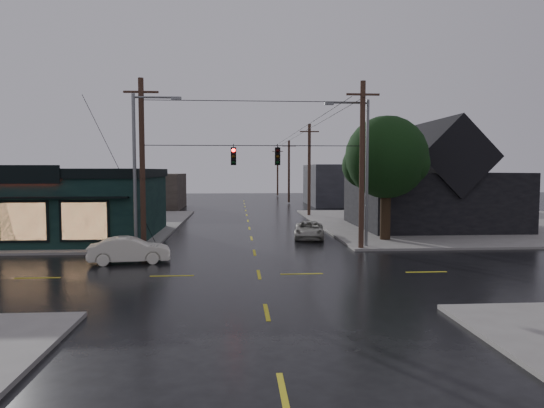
{
  "coord_description": "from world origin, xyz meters",
  "views": [
    {
      "loc": [
        -0.97,
        -22.22,
        4.85
      ],
      "look_at": [
        1.03,
        5.84,
        2.88
      ],
      "focal_mm": 32.0,
      "sensor_mm": 36.0,
      "label": 1
    }
  ],
  "objects": [
    {
      "name": "sidewalk_ne",
      "position": [
        20.0,
        20.0,
        0.07
      ],
      "size": [
        28.0,
        28.0,
        0.15
      ],
      "primitive_type": "cube",
      "color": "slate",
      "rests_on": "ground"
    },
    {
      "name": "suv_silver",
      "position": [
        4.09,
        11.66,
        0.61
      ],
      "size": [
        2.62,
        4.61,
        1.21
      ],
      "primitive_type": "imported",
      "rotation": [
        0.0,
        0.0,
        -0.15
      ],
      "color": "#A1A095",
      "rests_on": "ground"
    },
    {
      "name": "pizza_shop",
      "position": [
        -15.0,
        12.94,
        2.56
      ],
      "size": [
        16.3,
        12.34,
        4.9
      ],
      "color": "black",
      "rests_on": "ground"
    },
    {
      "name": "bg_building_east",
      "position": [
        16.0,
        45.0,
        2.8
      ],
      "size": [
        14.0,
        12.0,
        5.6
      ],
      "primitive_type": "cube",
      "color": "#26262B",
      "rests_on": "ground"
    },
    {
      "name": "bg_building_west",
      "position": [
        -14.0,
        40.0,
        2.2
      ],
      "size": [
        12.0,
        10.0,
        4.4
      ],
      "primitive_type": "cube",
      "color": "#322924",
      "rests_on": "ground"
    },
    {
      "name": "sedan_cream",
      "position": [
        -6.62,
        3.29,
        0.68
      ],
      "size": [
        4.32,
        2.03,
        1.37
      ],
      "primitive_type": "imported",
      "rotation": [
        0.0,
        0.0,
        1.71
      ],
      "color": "beige",
      "rests_on": "ground"
    },
    {
      "name": "span_signal_assembly",
      "position": [
        0.1,
        6.5,
        5.7
      ],
      "size": [
        13.0,
        0.48,
        1.23
      ],
      "color": "black",
      "rests_on": "ground"
    },
    {
      "name": "utility_pole_far_b",
      "position": [
        6.5,
        48.0,
        0.0
      ],
      "size": [
        2.0,
        0.32,
        9.15
      ],
      "primitive_type": null,
      "color": "black",
      "rests_on": "ground"
    },
    {
      "name": "corner_tree",
      "position": [
        9.05,
        9.92,
        5.69
      ],
      "size": [
        5.57,
        5.57,
        8.37
      ],
      "color": "black",
      "rests_on": "ground"
    },
    {
      "name": "streetlight_ne",
      "position": [
        7.0,
        7.2,
        0.0
      ],
      "size": [
        5.4,
        0.3,
        9.15
      ],
      "primitive_type": null,
      "color": "slate",
      "rests_on": "ground"
    },
    {
      "name": "utility_pole_far_c",
      "position": [
        6.5,
        68.0,
        0.0
      ],
      "size": [
        2.0,
        0.32,
        9.15
      ],
      "primitive_type": null,
      "color": "black",
      "rests_on": "ground"
    },
    {
      "name": "utility_pole_nw",
      "position": [
        -6.5,
        6.5,
        0.0
      ],
      "size": [
        2.0,
        0.32,
        10.15
      ],
      "primitive_type": null,
      "color": "black",
      "rests_on": "ground"
    },
    {
      "name": "utility_pole_ne",
      "position": [
        6.5,
        6.5,
        0.0
      ],
      "size": [
        2.0,
        0.32,
        10.15
      ],
      "primitive_type": null,
      "color": "black",
      "rests_on": "ground"
    },
    {
      "name": "ne_building",
      "position": [
        15.0,
        17.0,
        4.47
      ],
      "size": [
        12.6,
        11.6,
        8.75
      ],
      "color": "black",
      "rests_on": "ground"
    },
    {
      "name": "utility_pole_far_a",
      "position": [
        6.5,
        28.0,
        0.0
      ],
      "size": [
        2.0,
        0.32,
        9.65
      ],
      "primitive_type": null,
      "color": "black",
      "rests_on": "ground"
    },
    {
      "name": "streetlight_nw",
      "position": [
        -6.8,
        5.8,
        0.0
      ],
      "size": [
        5.4,
        0.3,
        9.15
      ],
      "primitive_type": null,
      "color": "slate",
      "rests_on": "ground"
    },
    {
      "name": "sidewalk_nw",
      "position": [
        -20.0,
        20.0,
        0.07
      ],
      "size": [
        28.0,
        28.0,
        0.15
      ],
      "primitive_type": "cube",
      "color": "slate",
      "rests_on": "ground"
    },
    {
      "name": "ground_plane",
      "position": [
        0.0,
        0.0,
        0.0
      ],
      "size": [
        160.0,
        160.0,
        0.0
      ],
      "primitive_type": "plane",
      "color": "black"
    }
  ]
}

